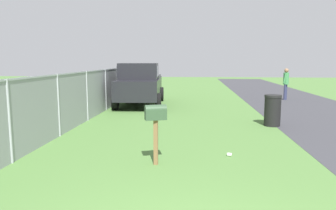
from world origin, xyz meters
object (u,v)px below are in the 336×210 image
at_px(mailbox, 156,117).
at_px(pickup_truck, 140,83).
at_px(trash_bin, 272,110).
at_px(pedestrian, 286,82).

relative_size(mailbox, pickup_truck, 0.26).
xyz_separation_m(mailbox, trash_bin, (4.37, -3.47, -0.49)).
bearing_deg(trash_bin, mailbox, 141.56).
bearing_deg(trash_bin, pickup_truck, 49.72).
xyz_separation_m(pickup_truck, pedestrian, (2.92, -7.84, -0.07)).
relative_size(trash_bin, pedestrian, 0.60).
height_order(mailbox, pickup_truck, pickup_truck).
distance_m(pickup_truck, trash_bin, 7.04).
xyz_separation_m(trash_bin, pedestrian, (7.46, -2.48, 0.50)).
distance_m(pickup_truck, pedestrian, 8.37).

